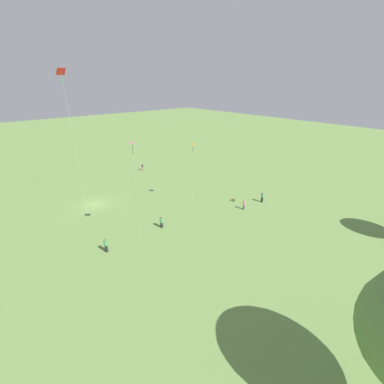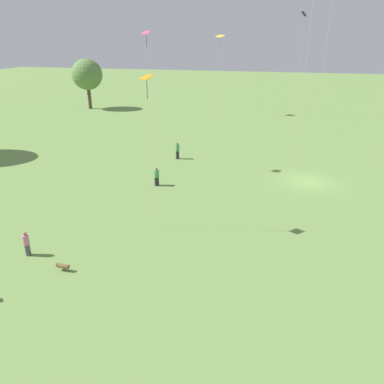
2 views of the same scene
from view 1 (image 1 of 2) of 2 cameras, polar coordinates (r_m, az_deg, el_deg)
ground_plane at (r=45.88m, az=-20.76°, el=-2.53°), size 240.00×240.00×0.00m
person_0 at (r=32.88m, az=-18.59°, el=-11.13°), size 0.54×0.54×1.86m
person_1 at (r=44.87m, az=15.34°, el=-1.13°), size 0.62×0.62×1.80m
person_2 at (r=36.26m, az=-6.80°, el=-6.67°), size 0.62×0.62×1.70m
person_3 at (r=41.70m, az=11.48°, el=-2.79°), size 0.51×0.51×1.62m
person_4 at (r=60.05m, az=-10.96°, el=5.52°), size 0.45×0.45×1.71m
kite_0 at (r=40.11m, az=-26.88°, el=21.50°), size 1.21×0.90×20.47m
kite_3 at (r=28.30m, az=-13.02°, el=8.93°), size 0.86×0.90×13.06m
kite_5 at (r=39.07m, az=0.19°, el=9.75°), size 0.90×0.91×10.41m
dog_0 at (r=44.30m, az=9.23°, el=-1.71°), size 0.27×0.83×0.47m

